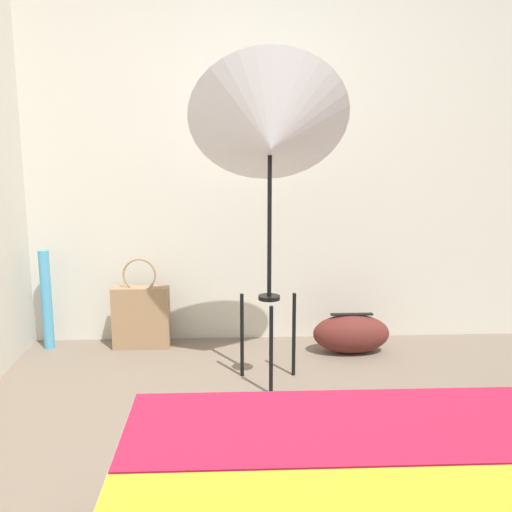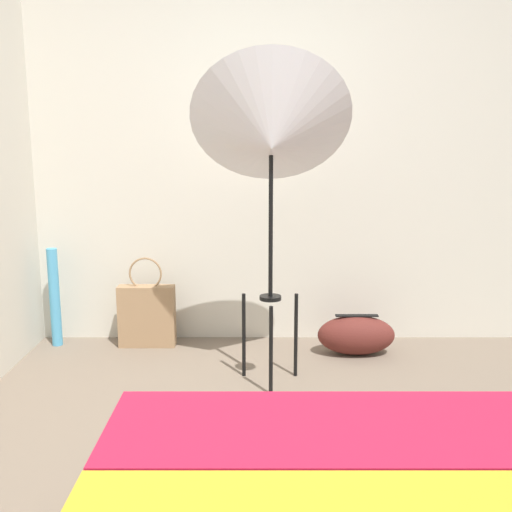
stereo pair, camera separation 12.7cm
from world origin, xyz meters
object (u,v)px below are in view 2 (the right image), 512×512
(paper_roll, at_px, (55,297))
(tote_bag, at_px, (147,315))
(photo_umbrella, at_px, (271,134))
(duffel_bag, at_px, (356,335))

(paper_roll, bearing_deg, tote_bag, -1.40)
(photo_umbrella, bearing_deg, tote_bag, 143.07)
(tote_bag, height_order, duffel_bag, tote_bag)
(tote_bag, xyz_separation_m, paper_roll, (-0.57, 0.01, 0.11))
(duffel_bag, relative_size, paper_roll, 0.75)
(tote_bag, bearing_deg, photo_umbrella, -36.93)
(tote_bag, bearing_deg, paper_roll, 178.60)
(photo_umbrella, distance_m, paper_roll, 1.74)
(tote_bag, distance_m, duffel_bag, 1.28)
(duffel_bag, height_order, paper_roll, paper_roll)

